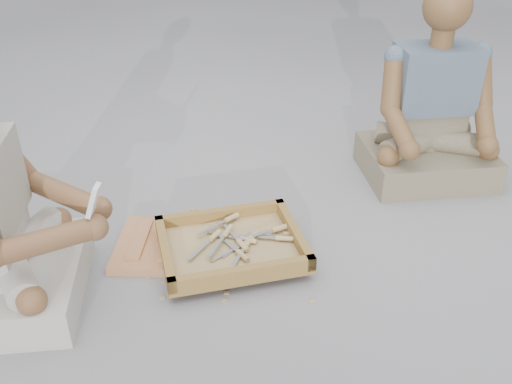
# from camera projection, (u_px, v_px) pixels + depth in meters

# --- Properties ---
(ground) EXTENTS (60.00, 60.00, 0.00)m
(ground) POSITION_uv_depth(u_px,v_px,m) (250.00, 282.00, 2.19)
(ground) COLOR #9B9CA1
(ground) RESTS_ON ground
(carved_panel) EXTENTS (0.57, 0.39, 0.04)m
(carved_panel) POSITION_uv_depth(u_px,v_px,m) (185.00, 246.00, 2.36)
(carved_panel) COLOR #A4633F
(carved_panel) RESTS_ON ground
(tool_tray) EXTENTS (0.67, 0.60, 0.07)m
(tool_tray) POSITION_uv_depth(u_px,v_px,m) (231.00, 246.00, 2.29)
(tool_tray) COLOR brown
(tool_tray) RESTS_ON carved_panel
(chisel_0) EXTENTS (0.20, 0.13, 0.02)m
(chisel_0) POSITION_uv_depth(u_px,v_px,m) (275.00, 229.00, 2.35)
(chisel_0) COLOR silver
(chisel_0) RESTS_ON tool_tray
(chisel_1) EXTENTS (0.17, 0.17, 0.02)m
(chisel_1) POSITION_uv_depth(u_px,v_px,m) (243.00, 245.00, 2.28)
(chisel_1) COLOR silver
(chisel_1) RESTS_ON tool_tray
(chisel_2) EXTENTS (0.08, 0.22, 0.02)m
(chisel_2) POSITION_uv_depth(u_px,v_px,m) (246.00, 245.00, 2.27)
(chisel_2) COLOR silver
(chisel_2) RESTS_ON tool_tray
(chisel_3) EXTENTS (0.14, 0.19, 0.02)m
(chisel_3) POSITION_uv_depth(u_px,v_px,m) (249.00, 238.00, 2.32)
(chisel_3) COLOR silver
(chisel_3) RESTS_ON tool_tray
(chisel_4) EXTENTS (0.16, 0.17, 0.02)m
(chisel_4) POSITION_uv_depth(u_px,v_px,m) (228.00, 219.00, 2.41)
(chisel_4) COLOR silver
(chisel_4) RESTS_ON tool_tray
(chisel_5) EXTENTS (0.11, 0.21, 0.02)m
(chisel_5) POSITION_uv_depth(u_px,v_px,m) (212.00, 238.00, 2.31)
(chisel_5) COLOR silver
(chisel_5) RESTS_ON tool_tray
(chisel_6) EXTENTS (0.22, 0.03, 0.02)m
(chisel_6) POSITION_uv_depth(u_px,v_px,m) (287.00, 234.00, 2.35)
(chisel_6) COLOR silver
(chisel_6) RESTS_ON tool_tray
(chisel_7) EXTENTS (0.08, 0.22, 0.02)m
(chisel_7) POSITION_uv_depth(u_px,v_px,m) (226.00, 233.00, 2.33)
(chisel_7) COLOR silver
(chisel_7) RESTS_ON tool_tray
(chisel_8) EXTENTS (0.22, 0.08, 0.02)m
(chisel_8) POSITION_uv_depth(u_px,v_px,m) (243.00, 239.00, 2.31)
(chisel_8) COLOR silver
(chisel_8) RESTS_ON tool_tray
(chisel_9) EXTENTS (0.15, 0.18, 0.02)m
(chisel_9) POSITION_uv_depth(u_px,v_px,m) (240.00, 253.00, 2.23)
(chisel_9) COLOR silver
(chisel_9) RESTS_ON tool_tray
(chisel_10) EXTENTS (0.13, 0.19, 0.02)m
(chisel_10) POSITION_uv_depth(u_px,v_px,m) (240.00, 243.00, 2.28)
(chisel_10) COLOR silver
(chisel_10) RESTS_ON tool_tray
(chisel_11) EXTENTS (0.22, 0.03, 0.02)m
(chisel_11) POSITION_uv_depth(u_px,v_px,m) (279.00, 238.00, 2.31)
(chisel_11) COLOR silver
(chisel_11) RESTS_ON tool_tray
(wood_chip_0) EXTENTS (0.02, 0.02, 0.00)m
(wood_chip_0) POSITION_uv_depth(u_px,v_px,m) (227.00, 293.00, 2.13)
(wood_chip_0) COLOR tan
(wood_chip_0) RESTS_ON ground
(wood_chip_1) EXTENTS (0.02, 0.02, 0.00)m
(wood_chip_1) POSITION_uv_depth(u_px,v_px,m) (181.00, 231.00, 2.48)
(wood_chip_1) COLOR tan
(wood_chip_1) RESTS_ON ground
(wood_chip_2) EXTENTS (0.02, 0.02, 0.00)m
(wood_chip_2) POSITION_uv_depth(u_px,v_px,m) (149.00, 276.00, 2.22)
(wood_chip_2) COLOR tan
(wood_chip_2) RESTS_ON ground
(wood_chip_3) EXTENTS (0.02, 0.02, 0.00)m
(wood_chip_3) POSITION_uv_depth(u_px,v_px,m) (224.00, 301.00, 2.09)
(wood_chip_3) COLOR tan
(wood_chip_3) RESTS_ON ground
(wood_chip_4) EXTENTS (0.02, 0.02, 0.00)m
(wood_chip_4) POSITION_uv_depth(u_px,v_px,m) (192.00, 210.00, 2.63)
(wood_chip_4) COLOR tan
(wood_chip_4) RESTS_ON ground
(wood_chip_5) EXTENTS (0.02, 0.02, 0.00)m
(wood_chip_5) POSITION_uv_depth(u_px,v_px,m) (149.00, 272.00, 2.24)
(wood_chip_5) COLOR tan
(wood_chip_5) RESTS_ON ground
(wood_chip_6) EXTENTS (0.02, 0.02, 0.00)m
(wood_chip_6) POSITION_uv_depth(u_px,v_px,m) (162.00, 298.00, 2.11)
(wood_chip_6) COLOR tan
(wood_chip_6) RESTS_ON ground
(wood_chip_7) EXTENTS (0.02, 0.02, 0.00)m
(wood_chip_7) POSITION_uv_depth(u_px,v_px,m) (312.00, 301.00, 2.09)
(wood_chip_7) COLOR tan
(wood_chip_7) RESTS_ON ground
(wood_chip_8) EXTENTS (0.02, 0.02, 0.00)m
(wood_chip_8) POSITION_uv_depth(u_px,v_px,m) (189.00, 272.00, 2.24)
(wood_chip_8) COLOR tan
(wood_chip_8) RESTS_ON ground
(wood_chip_9) EXTENTS (0.02, 0.02, 0.00)m
(wood_chip_9) POSITION_uv_depth(u_px,v_px,m) (290.00, 256.00, 2.33)
(wood_chip_9) COLOR tan
(wood_chip_9) RESTS_ON ground
(wood_chip_10) EXTENTS (0.02, 0.02, 0.00)m
(wood_chip_10) POSITION_uv_depth(u_px,v_px,m) (216.00, 268.00, 2.26)
(wood_chip_10) COLOR tan
(wood_chip_10) RESTS_ON ground
(wood_chip_11) EXTENTS (0.02, 0.02, 0.00)m
(wood_chip_11) POSITION_uv_depth(u_px,v_px,m) (260.00, 228.00, 2.50)
(wood_chip_11) COLOR tan
(wood_chip_11) RESTS_ON ground
(wood_chip_12) EXTENTS (0.02, 0.02, 0.00)m
(wood_chip_12) POSITION_uv_depth(u_px,v_px,m) (176.00, 223.00, 2.54)
(wood_chip_12) COLOR tan
(wood_chip_12) RESTS_ON ground
(craftsman) EXTENTS (0.65, 0.65, 0.90)m
(craftsman) POSITION_uv_depth(u_px,v_px,m) (3.00, 229.00, 1.96)
(craftsman) COLOR beige
(craftsman) RESTS_ON ground
(companion) EXTENTS (0.69, 0.59, 0.94)m
(companion) POSITION_uv_depth(u_px,v_px,m) (432.00, 117.00, 2.77)
(companion) COLOR #7D715A
(companion) RESTS_ON ground
(mobile_phone) EXTENTS (0.06, 0.05, 0.12)m
(mobile_phone) POSITION_uv_depth(u_px,v_px,m) (93.00, 200.00, 1.87)
(mobile_phone) COLOR white
(mobile_phone) RESTS_ON craftsman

